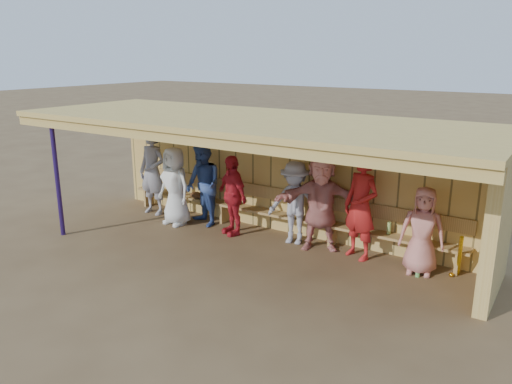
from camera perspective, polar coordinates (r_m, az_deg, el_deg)
ground at (r=9.55m, az=-1.16°, el=-6.55°), size 90.00×90.00×0.00m
player_a at (r=11.64m, az=-11.74°, el=2.24°), size 0.72×0.48×1.96m
player_b at (r=10.84m, az=-9.26°, el=0.68°), size 0.89×0.63×1.70m
player_c at (r=10.69m, az=-6.06°, el=0.80°), size 1.06×0.97×1.78m
player_d at (r=10.12m, az=-2.75°, el=-0.36°), size 1.04×0.77×1.65m
player_e at (r=9.64m, az=4.46°, el=-1.25°), size 1.15×0.79×1.63m
player_f at (r=9.37m, az=7.42°, el=-1.12°), size 1.79×1.22×1.85m
player_g at (r=9.06m, az=11.89°, el=-1.62°), size 0.83×0.68×1.94m
player_h at (r=8.75m, az=18.47°, el=-4.23°), size 0.82×0.62×1.50m
dugout_structure at (r=9.42m, az=3.11°, el=3.89°), size 8.80×3.20×2.50m
bench at (r=10.26m, az=2.34°, el=-1.86°), size 7.60×0.34×0.93m
dugout_equipment at (r=10.56m, az=-1.53°, el=-1.56°), size 5.92×0.62×0.80m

